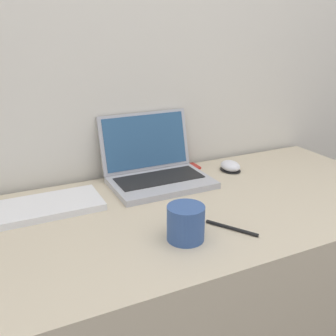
% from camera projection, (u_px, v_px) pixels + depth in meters
% --- Properties ---
extents(wall_back, '(7.00, 0.04, 2.50)m').
position_uv_depth(wall_back, '(132.00, 14.00, 1.27)').
color(wall_back, silver).
rests_on(wall_back, ground_plane).
extents(desk, '(1.48, 0.65, 0.72)m').
position_uv_depth(desk, '(181.00, 309.00, 1.26)').
color(desk, beige).
rests_on(desk, ground_plane).
extents(laptop, '(0.32, 0.27, 0.22)m').
position_uv_depth(laptop, '(155.00, 167.00, 1.32)').
color(laptop, '#ADADB2').
rests_on(laptop, desk).
extents(drink_cup, '(0.09, 0.09, 0.09)m').
position_uv_depth(drink_cup, '(186.00, 222.00, 0.96)').
color(drink_cup, '#33518C').
rests_on(drink_cup, desk).
extents(computer_mouse, '(0.07, 0.09, 0.04)m').
position_uv_depth(computer_mouse, '(230.00, 166.00, 1.42)').
color(computer_mouse, black).
rests_on(computer_mouse, desk).
extents(external_keyboard, '(0.40, 0.16, 0.02)m').
position_uv_depth(external_keyboard, '(31.00, 209.00, 1.11)').
color(external_keyboard, silver).
rests_on(external_keyboard, desk).
extents(usb_stick, '(0.02, 0.06, 0.01)m').
position_uv_depth(usb_stick, '(195.00, 166.00, 1.46)').
color(usb_stick, '#B2261E').
rests_on(usb_stick, desk).
extents(pen, '(0.08, 0.13, 0.01)m').
position_uv_depth(pen, '(232.00, 228.00, 1.02)').
color(pen, black).
rests_on(pen, desk).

